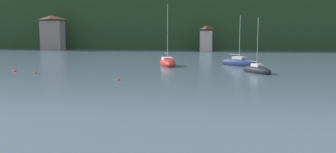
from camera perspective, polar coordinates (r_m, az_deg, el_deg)
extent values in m
cube|color=#264223|center=(127.00, 7.27, 9.13)|extent=(352.00, 48.33, 18.31)
cube|color=gray|center=(109.63, -19.16, 6.62)|extent=(6.63, 3.64, 8.85)
pyramid|color=brown|center=(109.75, -19.28, 9.54)|extent=(6.97, 3.82, 1.27)
cube|color=#BCB29E|center=(97.41, 6.57, 6.05)|extent=(3.39, 5.21, 5.82)
pyramid|color=brown|center=(97.41, 6.61, 8.41)|extent=(3.56, 5.47, 1.19)
ellipsoid|color=black|center=(43.69, 14.95, 0.99)|extent=(4.08, 5.08, 1.30)
cylinder|color=#B7B7BC|center=(43.46, 15.10, 5.63)|extent=(0.06, 0.06, 6.37)
cylinder|color=#ADADB2|center=(44.37, 14.16, 2.56)|extent=(1.19, 1.72, 0.06)
cube|color=silver|center=(43.63, 14.97, 1.79)|extent=(1.46, 1.59, 0.52)
ellipsoid|color=red|center=(52.06, -0.08, 2.30)|extent=(4.39, 7.25, 1.68)
cylinder|color=#B7B7BC|center=(51.87, -0.09, 7.55)|extent=(0.08, 0.08, 8.61)
cylinder|color=#ADADB2|center=(53.20, -0.34, 4.02)|extent=(0.95, 2.42, 0.07)
cube|color=silver|center=(52.00, -0.08, 3.07)|extent=(2.20, 2.52, 0.49)
ellipsoid|color=navy|center=(53.20, 12.08, 2.26)|extent=(6.36, 5.99, 1.76)
cylinder|color=#B7B7BC|center=(53.02, 12.19, 6.50)|extent=(0.08, 0.08, 6.90)
cylinder|color=#ADADB2|center=(53.77, 11.26, 3.73)|extent=(1.59, 1.44, 0.07)
cube|color=silver|center=(53.14, 12.10, 3.06)|extent=(2.26, 2.21, 0.53)
sphere|color=red|center=(47.96, -24.80, 0.75)|extent=(0.50, 0.50, 0.50)
sphere|color=red|center=(35.83, -8.55, -0.65)|extent=(0.36, 0.36, 0.36)
sphere|color=red|center=(44.90, -21.81, 0.50)|extent=(0.41, 0.41, 0.41)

